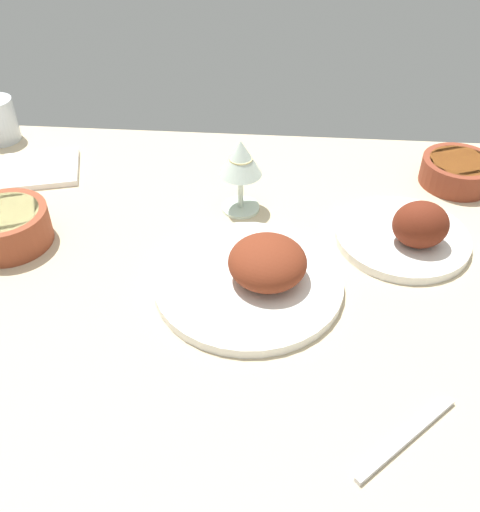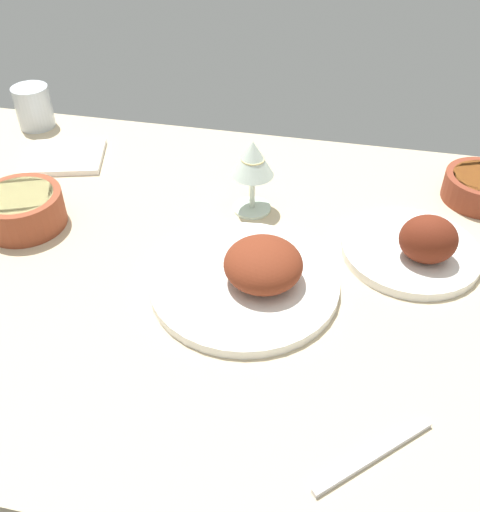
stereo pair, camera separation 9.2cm
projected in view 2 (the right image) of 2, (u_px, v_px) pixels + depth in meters
dining_table at (240, 274)px, 94.24cm from camera, size 140.00×90.00×4.00cm
plate_near_viewer at (417, 246)px, 92.61cm from camera, size 22.76×22.76×9.32cm
plate_center_main at (252, 275)px, 87.38cm from camera, size 29.50×29.50×8.32cm
bowl_potatoes at (22, 208)px, 99.46cm from camera, size 14.36×14.36×6.31cm
wine_glass at (253, 162)px, 98.87cm from camera, size 7.60×7.60×14.00cm
water_tumbler at (34, 107)px, 127.64cm from camera, size 7.98×7.98×9.32cm
folded_napkin at (66, 157)px, 118.66cm from camera, size 18.09×17.05×1.20cm
fork_loose at (374, 456)px, 66.18cm from camera, size 13.47×12.74×0.80cm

